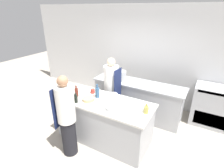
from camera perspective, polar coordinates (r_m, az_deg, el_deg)
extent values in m
plane|color=#A89E8E|center=(4.11, -2.53, -17.12)|extent=(16.00, 16.00, 0.00)
cube|color=silver|center=(5.20, 9.89, 8.98)|extent=(8.00, 0.06, 2.80)
cube|color=#A8AAAF|center=(3.83, -2.65, -12.02)|extent=(1.95, 0.82, 0.90)
cube|color=silver|center=(3.58, -2.79, -5.91)|extent=(2.03, 0.86, 0.04)
cube|color=#A8AAAF|center=(4.68, 8.19, -5.16)|extent=(2.25, 0.60, 0.90)
cube|color=#A8AAAF|center=(4.48, 8.53, 0.11)|extent=(2.34, 0.63, 0.04)
cube|color=#A8AAAF|center=(4.91, 30.36, -6.34)|extent=(0.97, 0.62, 0.99)
cube|color=black|center=(4.75, 29.72, -10.32)|extent=(0.77, 0.01, 0.35)
cube|color=black|center=(4.45, 31.45, -2.96)|extent=(0.82, 0.01, 0.06)
cylinder|color=black|center=(3.64, -13.80, -16.38)|extent=(0.28, 0.28, 0.76)
cylinder|color=white|center=(3.23, -15.03, -6.41)|extent=(0.33, 0.33, 0.70)
cube|color=#19234C|center=(3.38, -17.17, -7.22)|extent=(0.05, 0.32, 0.80)
sphere|color=#9E7051|center=(3.04, -15.90, 0.87)|extent=(0.19, 0.19, 0.19)
cylinder|color=black|center=(4.50, -0.25, -7.18)|extent=(0.30, 0.30, 0.75)
cylinder|color=white|center=(4.18, -0.27, 1.36)|extent=(0.35, 0.35, 0.69)
cube|color=#19234C|center=(4.13, 1.89, -0.39)|extent=(0.02, 0.33, 0.79)
sphere|color=beige|center=(4.03, -0.28, 7.19)|extent=(0.19, 0.19, 0.19)
cylinder|color=#2D5175|center=(3.69, -4.83, -2.84)|extent=(0.09, 0.09, 0.21)
cylinder|color=#2D5175|center=(3.62, -4.91, -0.72)|extent=(0.04, 0.04, 0.08)
cylinder|color=#B2A84C|center=(3.21, 11.09, -8.26)|extent=(0.08, 0.08, 0.14)
cylinder|color=#B2A84C|center=(3.16, 11.22, -6.78)|extent=(0.04, 0.04, 0.05)
cylinder|color=#5B2319|center=(3.80, -11.51, -2.72)|extent=(0.08, 0.08, 0.18)
cylinder|color=#5B2319|center=(3.74, -11.66, -1.00)|extent=(0.03, 0.03, 0.07)
cylinder|color=black|center=(3.57, -11.76, -4.84)|extent=(0.08, 0.08, 0.15)
cylinder|color=black|center=(3.52, -11.89, -3.38)|extent=(0.04, 0.04, 0.06)
cylinder|color=white|center=(3.39, 10.70, -7.21)|extent=(0.23, 0.23, 0.06)
cylinder|color=#B7BABC|center=(3.28, 0.01, -7.74)|extent=(0.25, 0.25, 0.07)
cylinder|color=tan|center=(3.62, -7.73, -4.95)|extent=(0.25, 0.25, 0.05)
cylinder|color=white|center=(3.74, 0.42, -3.65)|extent=(0.18, 0.18, 0.06)
cylinder|color=#B2382D|center=(3.90, -6.32, -2.34)|extent=(0.10, 0.10, 0.09)
cube|color=white|center=(3.31, 5.77, -8.12)|extent=(0.31, 0.20, 0.01)
cylinder|color=#A8AAAF|center=(4.54, 2.95, 2.72)|extent=(0.26, 0.26, 0.26)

